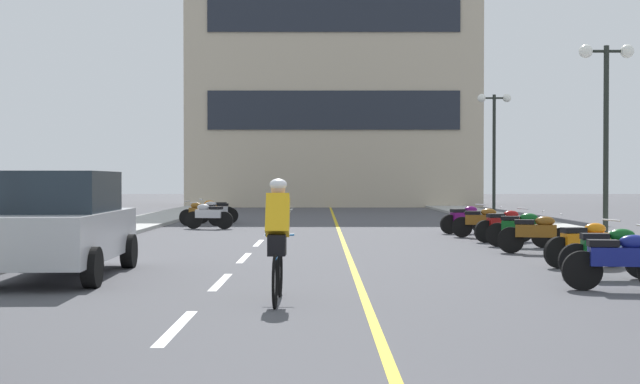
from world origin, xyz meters
The scene contains 32 objects.
ground_plane centered at (0.00, 21.00, 0.00)m, with size 140.00×140.00×0.00m, color #47474C.
curb_left centered at (-7.20, 24.00, 0.06)m, with size 2.40×72.00×0.12m, color #A8A8A3.
curb_right centered at (7.20, 24.00, 0.06)m, with size 2.40×72.00×0.12m, color #A8A8A3.
lane_dash_1 centered at (-2.00, 6.00, 0.00)m, with size 0.14×2.20×0.01m, color silver.
lane_dash_2 centered at (-2.00, 10.00, 0.00)m, with size 0.14×2.20×0.01m, color silver.
lane_dash_3 centered at (-2.00, 14.00, 0.00)m, with size 0.14×2.20×0.01m, color silver.
lane_dash_4 centered at (-2.00, 18.00, 0.00)m, with size 0.14×2.20×0.01m, color silver.
lane_dash_5 centered at (-2.00, 22.00, 0.00)m, with size 0.14×2.20×0.01m, color silver.
lane_dash_6 centered at (-2.00, 26.00, 0.00)m, with size 0.14×2.20×0.01m, color silver.
lane_dash_7 centered at (-2.00, 30.00, 0.00)m, with size 0.14×2.20×0.01m, color silver.
lane_dash_8 centered at (-2.00, 34.00, 0.00)m, with size 0.14×2.20×0.01m, color silver.
lane_dash_9 centered at (-2.00, 38.00, 0.00)m, with size 0.14×2.20×0.01m, color silver.
lane_dash_10 centered at (-2.00, 42.00, 0.00)m, with size 0.14×2.20×0.01m, color silver.
lane_dash_11 centered at (-2.00, 46.00, 0.00)m, with size 0.14×2.20×0.01m, color silver.
centre_line_yellow centered at (0.25, 24.00, 0.00)m, with size 0.12×66.00×0.01m, color gold.
office_building centered at (0.45, 49.56, 9.80)m, with size 18.13×9.25×19.61m.
street_lamp_mid centered at (7.26, 18.22, 3.89)m, with size 1.46×0.36×5.16m.
street_lamp_far centered at (7.16, 31.40, 3.96)m, with size 1.46×0.36×5.27m.
parked_car_near centered at (-4.81, 10.66, 0.92)m, with size 2.05×4.26×1.82m.
motorcycle_2 centered at (4.15, 8.95, 0.47)m, with size 1.70×0.60×0.92m.
motorcycle_3 centered at (4.52, 10.40, 0.47)m, with size 1.70×0.60×0.92m.
motorcycle_4 centered at (4.69, 12.12, 0.47)m, with size 1.68×0.65×0.92m.
motorcycle_5 centered at (4.52, 14.97, 0.47)m, with size 1.68×0.67×0.92m.
motorcycle_6 centered at (4.60, 16.69, 0.47)m, with size 1.65×0.77×0.92m.
motorcycle_7 centered at (4.57, 18.29, 0.47)m, with size 1.68×0.67×0.92m.
motorcycle_8 centered at (4.30, 19.94, 0.47)m, with size 1.67×0.71×0.92m.
motorcycle_9 centered at (4.16, 21.74, 0.47)m, with size 1.64×0.80×0.92m.
motorcycle_10 centered at (-4.17, 24.02, 0.47)m, with size 1.69×0.62×0.92m.
motorcycle_11 centered at (-4.70, 25.94, 0.47)m, with size 1.69×0.60×0.92m.
motorcycle_12 centered at (-4.38, 27.45, 0.47)m, with size 1.70×0.60×0.92m.
motorcycle_13 centered at (-4.63, 28.89, 0.47)m, with size 1.63×0.81×0.92m.
cyclist_rider centered at (-0.96, 7.90, 0.89)m, with size 0.42×1.77×1.71m.
Camera 1 is at (-0.38, -2.95, 1.67)m, focal length 44.59 mm.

